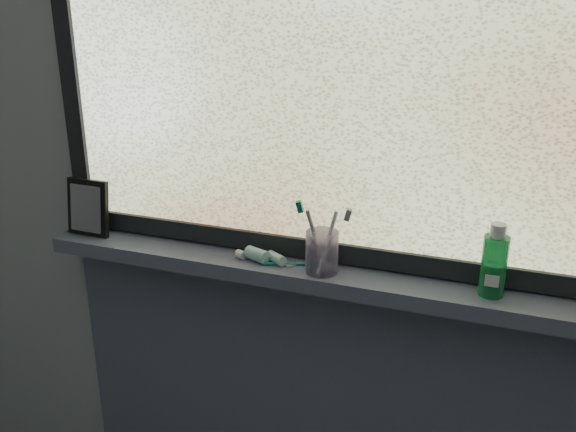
# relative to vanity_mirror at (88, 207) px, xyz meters

# --- Properties ---
(wall_back) EXTENTS (3.00, 0.01, 2.50)m
(wall_back) POSITION_rel_vanity_mirror_xyz_m (0.73, 0.08, 0.15)
(wall_back) COLOR #9EA3A8
(wall_back) RESTS_ON ground
(windowsill) EXTENTS (1.62, 0.14, 0.04)m
(windowsill) POSITION_rel_vanity_mirror_xyz_m (0.73, 0.00, -0.10)
(windowsill) COLOR #4F546A
(windowsill) RESTS_ON wall_back
(window_pane) EXTENTS (1.50, 0.01, 1.00)m
(window_pane) POSITION_rel_vanity_mirror_xyz_m (0.73, 0.06, 0.43)
(window_pane) COLOR silver
(window_pane) RESTS_ON wall_back
(frame_bottom) EXTENTS (1.60, 0.03, 0.05)m
(frame_bottom) POSITION_rel_vanity_mirror_xyz_m (0.73, 0.05, -0.05)
(frame_bottom) COLOR black
(frame_bottom) RESTS_ON windowsill
(frame_left) EXTENTS (0.05, 0.03, 1.10)m
(frame_left) POSITION_rel_vanity_mirror_xyz_m (-0.05, 0.05, 0.43)
(frame_left) COLOR black
(frame_left) RESTS_ON wall_back
(vanity_mirror) EXTENTS (0.13, 0.07, 0.16)m
(vanity_mirror) POSITION_rel_vanity_mirror_xyz_m (0.00, 0.00, 0.00)
(vanity_mirror) COLOR black
(vanity_mirror) RESTS_ON windowsill
(toothpaste_tube) EXTENTS (0.19, 0.11, 0.03)m
(toothpaste_tube) POSITION_rel_vanity_mirror_xyz_m (0.53, -0.01, -0.06)
(toothpaste_tube) COLOR white
(toothpaste_tube) RESTS_ON windowsill
(toothbrush_cup) EXTENTS (0.09, 0.09, 0.10)m
(toothbrush_cup) POSITION_rel_vanity_mirror_xyz_m (0.68, -0.01, -0.03)
(toothbrush_cup) COLOR #B49FD3
(toothbrush_cup) RESTS_ON windowsill
(toothbrush_lying) EXTENTS (0.17, 0.07, 0.01)m
(toothbrush_lying) POSITION_rel_vanity_mirror_xyz_m (0.60, -0.00, -0.07)
(toothbrush_lying) COLOR #0C6F5E
(toothbrush_lying) RESTS_ON windowsill
(mouthwash_bottle) EXTENTS (0.07, 0.07, 0.14)m
(mouthwash_bottle) POSITION_rel_vanity_mirror_xyz_m (1.08, 0.00, 0.01)
(mouthwash_bottle) COLOR green
(mouthwash_bottle) RESTS_ON windowsill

